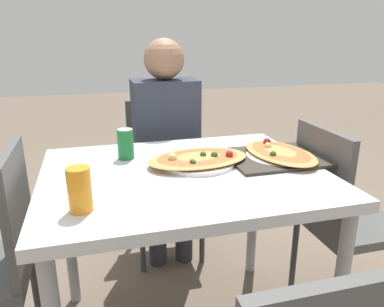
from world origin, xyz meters
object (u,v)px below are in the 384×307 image
Objects in this scene: dining_table at (184,192)px; person_seated at (166,137)px; pizza_second at (280,154)px; soda_can at (126,144)px; chair_far_seated at (163,169)px; drink_glass at (80,190)px; chair_side_right at (339,213)px; pizza_main at (198,159)px.

person_seated is (0.06, 0.64, 0.04)m from dining_table.
pizza_second is (0.36, -0.60, 0.07)m from person_seated.
person_seated reaches higher than soda_can.
dining_table is 2.57× the size of pizza_second.
chair_far_seated is 1.13m from drink_glass.
chair_side_right is 0.72× the size of person_seated.
dining_table is at bearing -174.53° from pizza_second.
soda_can reaches higher than chair_side_right.
pizza_second is at bearing -14.99° from soda_can.
chair_far_seated reaches higher than dining_table.
dining_table is 8.39× the size of soda_can.
chair_side_right is at bearing -5.70° from pizza_main.
chair_far_seated is 0.69m from soda_can.
pizza_main is at bearing -28.50° from soda_can.
drink_glass reaches higher than dining_table.
soda_can is at bearing 151.50° from pizza_main.
person_seated is at bearing -134.53° from chair_side_right.
drink_glass reaches higher than pizza_main.
person_seated is at bearing 84.54° from dining_table.
person_seated is at bearing 63.80° from drink_glass.
chair_far_seated is at bearing 116.78° from pizza_second.
soda_can is at bearing 64.95° from chair_far_seated.
chair_side_right is 0.41m from pizza_second.
person_seated reaches higher than pizza_main.
pizza_main is 1.06× the size of pizza_second.
chair_side_right is (0.71, -0.00, -0.18)m from dining_table.
person_seated reaches higher than chair_far_seated.
chair_far_seated is at bearing 91.06° from pizza_main.
drink_glass is (-1.08, -0.23, 0.34)m from chair_side_right.
pizza_main is at bearing -95.70° from chair_side_right.
pizza_main is at bearing 33.93° from drink_glass.
person_seated reaches higher than drink_glass.
soda_can is 0.48m from drink_glass.
dining_table is 0.84× the size of person_seated.
drink_glass reaches higher than soda_can.
soda_can is at bearing 165.01° from pizza_second.
chair_far_seated is at bearing -90.00° from person_seated.
dining_table is at bearing 32.91° from drink_glass.
person_seated is at bearing 59.41° from soda_can.
soda_can reaches higher than pizza_second.
pizza_main is at bearing 91.27° from person_seated.
dining_table is 1.17× the size of chair_side_right.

